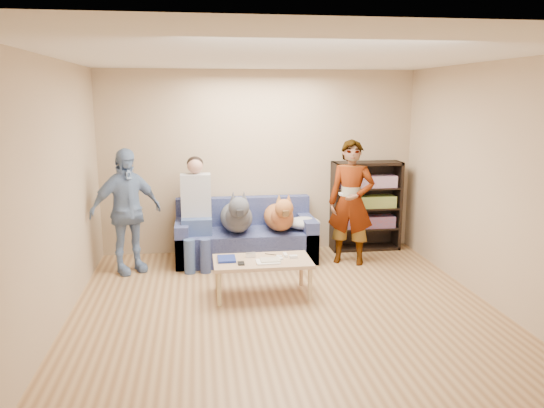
{
  "coord_description": "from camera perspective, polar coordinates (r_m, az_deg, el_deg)",
  "views": [
    {
      "loc": [
        -0.88,
        -5.02,
        2.23
      ],
      "look_at": [
        0.0,
        1.2,
        0.95
      ],
      "focal_mm": 35.0,
      "sensor_mm": 36.0,
      "label": 1
    }
  ],
  "objects": [
    {
      "name": "bookshelf",
      "position": [
        7.9,
        10.04,
        0.02
      ],
      "size": [
        1.0,
        0.34,
        1.3
      ],
      "color": "black",
      "rests_on": "ground"
    },
    {
      "name": "dog_gray",
      "position": [
        7.14,
        -3.81,
        -1.28
      ],
      "size": [
        0.44,
        1.26,
        0.63
      ],
      "color": "#53545E",
      "rests_on": "sofa"
    },
    {
      "name": "wall_front",
      "position": [
        2.83,
        10.65,
        -7.95
      ],
      "size": [
        4.5,
        0.0,
        4.5
      ],
      "primitive_type": "plane",
      "rotation": [
        -1.57,
        0.0,
        0.0
      ],
      "color": "tan",
      "rests_on": "ground"
    },
    {
      "name": "controller_b",
      "position": [
        6.08,
        2.31,
        -5.68
      ],
      "size": [
        0.09,
        0.06,
        0.03
      ],
      "primitive_type": "cube",
      "color": "white",
      "rests_on": "coffee_table"
    },
    {
      "name": "sofa",
      "position": [
        7.41,
        -2.89,
        -3.75
      ],
      "size": [
        1.9,
        0.85,
        0.82
      ],
      "color": "#515B93",
      "rests_on": "ground"
    },
    {
      "name": "ground",
      "position": [
        5.56,
        1.77,
        -12.12
      ],
      "size": [
        5.0,
        5.0,
        0.0
      ],
      "primitive_type": "plane",
      "color": "olive",
      "rests_on": "ground"
    },
    {
      "name": "wall_left",
      "position": [
        5.29,
        -22.93,
        0.45
      ],
      "size": [
        0.0,
        5.0,
        5.0
      ],
      "primitive_type": "plane",
      "rotation": [
        1.57,
        0.0,
        1.57
      ],
      "color": "tan",
      "rests_on": "ground"
    },
    {
      "name": "person_standing_right",
      "position": [
        7.16,
        8.51,
        0.16
      ],
      "size": [
        0.72,
        0.62,
        1.67
      ],
      "primitive_type": "imported",
      "rotation": [
        0.0,
        0.0,
        -0.42
      ],
      "color": "gray",
      "rests_on": "ground"
    },
    {
      "name": "pen_orange",
      "position": [
        5.86,
        -1.05,
        -6.45
      ],
      "size": [
        0.13,
        0.06,
        0.01
      ],
      "primitive_type": "cylinder",
      "rotation": [
        0.0,
        1.57,
        0.35
      ],
      "color": "#C45E1B",
      "rests_on": "coffee_table"
    },
    {
      "name": "controller_a",
      "position": [
        6.14,
        1.44,
        -5.49
      ],
      "size": [
        0.04,
        0.13,
        0.03
      ],
      "primitive_type": "cube",
      "color": "white",
      "rests_on": "coffee_table"
    },
    {
      "name": "notebook_blue",
      "position": [
        6.02,
        -4.91,
        -5.9
      ],
      "size": [
        0.2,
        0.26,
        0.03
      ],
      "primitive_type": "cube",
      "color": "navy",
      "rests_on": "coffee_table"
    },
    {
      "name": "wallet",
      "position": [
        5.87,
        -3.34,
        -6.39
      ],
      "size": [
        0.07,
        0.12,
        0.02
      ],
      "primitive_type": "cube",
      "color": "black",
      "rests_on": "coffee_table"
    },
    {
      "name": "pen_black",
      "position": [
        6.2,
        -0.15,
        -5.44
      ],
      "size": [
        0.13,
        0.08,
        0.01
      ],
      "primitive_type": "cylinder",
      "rotation": [
        0.0,
        1.57,
        -0.52
      ],
      "color": "black",
      "rests_on": "coffee_table"
    },
    {
      "name": "person_standing_left",
      "position": [
        6.96,
        -15.43,
        -0.76
      ],
      "size": [
        1.01,
        0.81,
        1.6
      ],
      "primitive_type": "imported",
      "rotation": [
        0.0,
        0.0,
        0.53
      ],
      "color": "#7795BF",
      "rests_on": "ground"
    },
    {
      "name": "wall_back",
      "position": [
        7.63,
        -1.37,
        4.52
      ],
      "size": [
        4.5,
        0.0,
        4.5
      ],
      "primitive_type": "plane",
      "rotation": [
        1.57,
        0.0,
        0.0
      ],
      "color": "tan",
      "rests_on": "ground"
    },
    {
      "name": "coffee_table",
      "position": [
        6.03,
        -1.05,
        -6.44
      ],
      "size": [
        1.1,
        0.6,
        0.42
      ],
      "color": "tan",
      "rests_on": "ground"
    },
    {
      "name": "magazine",
      "position": [
        5.94,
        -0.19,
        -6.02
      ],
      "size": [
        0.22,
        0.17,
        0.01
      ],
      "primitive_type": "cube",
      "color": "#BFB298",
      "rests_on": "coffee_table"
    },
    {
      "name": "blanket",
      "position": [
        7.34,
        3.44,
        -2.06
      ],
      "size": [
        0.47,
        0.4,
        0.16
      ],
      "primitive_type": "ellipsoid",
      "color": "#A2A2A6",
      "rests_on": "sofa"
    },
    {
      "name": "headphone_cup_a",
      "position": [
        6.02,
        0.87,
        -5.9
      ],
      "size": [
        0.07,
        0.07,
        0.02
      ],
      "primitive_type": "cylinder",
      "color": "white",
      "rests_on": "coffee_table"
    },
    {
      "name": "held_controller",
      "position": [
        6.88,
        7.42,
        1.07
      ],
      "size": [
        0.05,
        0.12,
        0.03
      ],
      "primitive_type": "cube",
      "rotation": [
        0.0,
        0.0,
        -0.07
      ],
      "color": "silver",
      "rests_on": "person_standing_right"
    },
    {
      "name": "ceiling",
      "position": [
        5.11,
        1.95,
        15.65
      ],
      "size": [
        5.0,
        5.0,
        0.0
      ],
      "primitive_type": "plane",
      "rotation": [
        3.14,
        0.0,
        0.0
      ],
      "color": "white",
      "rests_on": "ground"
    },
    {
      "name": "headphone_cup_b",
      "position": [
        6.09,
        0.76,
        -5.68
      ],
      "size": [
        0.07,
        0.07,
        0.02
      ],
      "primitive_type": "cylinder",
      "color": "silver",
      "rests_on": "coffee_table"
    },
    {
      "name": "dog_tan",
      "position": [
        7.21,
        0.83,
        -1.3
      ],
      "size": [
        0.4,
        1.16,
        0.58
      ],
      "color": "#AA6334",
      "rests_on": "sofa"
    },
    {
      "name": "papers",
      "position": [
        5.92,
        -0.45,
        -6.22
      ],
      "size": [
        0.26,
        0.2,
        0.02
      ],
      "primitive_type": "cube",
      "color": "white",
      "rests_on": "coffee_table"
    },
    {
      "name": "wall_right",
      "position": [
        5.99,
        23.59,
        1.61
      ],
      "size": [
        0.0,
        5.0,
        5.0
      ],
      "primitive_type": "plane",
      "rotation": [
        1.57,
        0.0,
        -1.57
      ],
      "color": "tan",
      "rests_on": "ground"
    },
    {
      "name": "person_seated",
      "position": [
        7.14,
        -8.15,
        -0.37
      ],
      "size": [
        0.4,
        0.73,
        1.47
      ],
      "color": "#415C90",
      "rests_on": "sofa"
    },
    {
      "name": "camera_silver",
      "position": [
        6.11,
        -2.31,
        -5.5
      ],
      "size": [
        0.11,
        0.06,
        0.05
      ],
      "primitive_type": "cube",
      "color": "silver",
      "rests_on": "coffee_table"
    }
  ]
}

